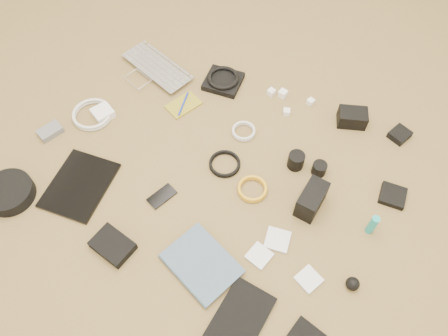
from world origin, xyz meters
The scene contains 32 objects.
laptop centered at (-0.48, 0.31, 0.01)m, with size 0.34×0.24×0.03m, color silver.
headphone_pouch centered at (-0.16, 0.42, 0.01)m, with size 0.15×0.14×0.03m, color black.
headphones centered at (-0.16, 0.42, 0.04)m, with size 0.14×0.14×0.02m, color black.
charger_a centered at (0.05, 0.47, 0.01)m, with size 0.03×0.03×0.03m, color white.
charger_b centered at (0.10, 0.48, 0.01)m, with size 0.03×0.03×0.03m, color white.
charger_c centered at (0.22, 0.49, 0.01)m, with size 0.03×0.03×0.02m, color white.
charger_d centered at (0.15, 0.40, 0.01)m, with size 0.03×0.03×0.03m, color white.
dslr_camera centered at (0.40, 0.48, 0.03)m, with size 0.11×0.08×0.07m, color black.
lens_pouch centered at (0.60, 0.50, 0.01)m, with size 0.07×0.08×0.03m, color black.
notebook_olive centered at (-0.25, 0.23, 0.00)m, with size 0.09×0.14×0.01m, color olive.
pen_blue centered at (-0.25, 0.23, 0.01)m, with size 0.01×0.01×0.13m, color #1429A6.
cable_white_a centered at (0.04, 0.22, 0.01)m, with size 0.10×0.10×0.01m, color silver.
lens_a centered at (0.28, 0.18, 0.03)m, with size 0.06×0.06×0.07m, color black.
lens_b centered at (0.37, 0.19, 0.03)m, with size 0.05×0.05×0.05m, color black.
card_reader centered at (0.65, 0.22, 0.01)m, with size 0.09×0.09×0.02m, color black.
power_brick centered at (-0.52, 0.03, 0.02)m, with size 0.08×0.08×0.03m, color white.
cable_white_b centered at (-0.55, 0.00, 0.01)m, with size 0.16×0.16×0.01m, color silver.
cable_black centered at (0.04, 0.05, 0.01)m, with size 0.12×0.12×0.01m, color black.
cable_yellow centered at (0.19, 0.00, 0.01)m, with size 0.11×0.11×0.01m, color gold.
flash centered at (0.40, 0.04, 0.05)m, with size 0.07×0.13×0.10m, color black.
lens_cleaner centered at (0.62, 0.05, 0.05)m, with size 0.03×0.03×0.09m, color teal.
battery_charger centered at (-0.65, -0.15, 0.01)m, with size 0.06×0.09×0.03m, color slate.
tablet centered at (-0.39, -0.29, 0.01)m, with size 0.21×0.27×0.01m, color black.
phone centered at (-0.09, -0.18, 0.00)m, with size 0.05×0.10×0.01m, color black.
filter_case_left centered at (0.32, -0.22, 0.01)m, with size 0.07×0.07×0.01m, color silver.
filter_case_mid centered at (0.35, -0.14, 0.01)m, with size 0.08×0.08×0.01m, color silver.
filter_case_right centered at (0.50, -0.22, 0.00)m, with size 0.07×0.07×0.01m, color silver.
air_blower centered at (0.63, -0.17, 0.02)m, with size 0.04×0.04×0.04m, color black.
headphone_case centered at (-0.58, -0.44, 0.02)m, with size 0.18×0.18×0.05m, color black.
drive_case centered at (-0.13, -0.43, 0.02)m, with size 0.14×0.10×0.03m, color black.
paperback centered at (0.14, -0.43, 0.01)m, with size 0.18×0.24×0.02m, color #41576F.
notebook_black_a centered at (0.36, -0.44, 0.01)m, with size 0.15×0.24×0.02m, color black.
Camera 1 is at (0.48, -0.76, 1.41)m, focal length 35.00 mm.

